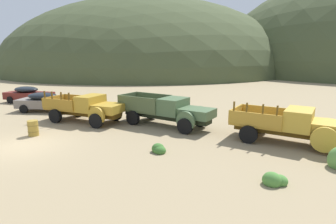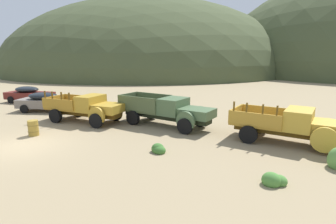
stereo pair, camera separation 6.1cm
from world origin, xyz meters
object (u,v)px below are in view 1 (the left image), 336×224
car_oxblood (30,94)px  oil_drum_foreground (33,128)px  truck_mustard (90,108)px  car_primer_gray (48,102)px  truck_weathered_green (171,111)px  truck_faded_yellow (296,125)px

car_oxblood → oil_drum_foreground: size_ratio=5.57×
car_oxblood → oil_drum_foreground: car_oxblood is taller
truck_mustard → car_oxblood: bearing=159.0°
oil_drum_foreground → car_primer_gray: bearing=130.7°
car_primer_gray → truck_mustard: (5.60, -1.55, 0.18)m
car_oxblood → truck_weathered_green: truck_weathered_green is taller
car_oxblood → car_primer_gray: (4.81, -2.36, -0.00)m
truck_weathered_green → car_oxblood: bearing=179.5°
truck_faded_yellow → car_oxblood: bearing=-179.7°
car_oxblood → truck_weathered_green: size_ratio=0.75×
truck_weathered_green → car_primer_gray: bearing=-172.6°
truck_mustard → truck_weathered_green: truck_mustard is taller
truck_weathered_green → truck_faded_yellow: 7.34m
truck_mustard → oil_drum_foreground: (-0.94, -3.86, -0.54)m
car_primer_gray → truck_faded_yellow: (18.47, -0.94, 0.20)m
car_primer_gray → truck_mustard: bearing=-33.2°
oil_drum_foreground → car_oxblood: bearing=140.6°
car_oxblood → truck_mustard: (10.41, -3.90, 0.18)m
car_primer_gray → oil_drum_foreground: (4.66, -5.41, -0.36)m
truck_mustard → oil_drum_foreground: size_ratio=6.23×
truck_mustard → truck_weathered_green: (5.55, 1.23, 0.02)m
car_oxblood → truck_weathered_green: (15.96, -2.68, 0.20)m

